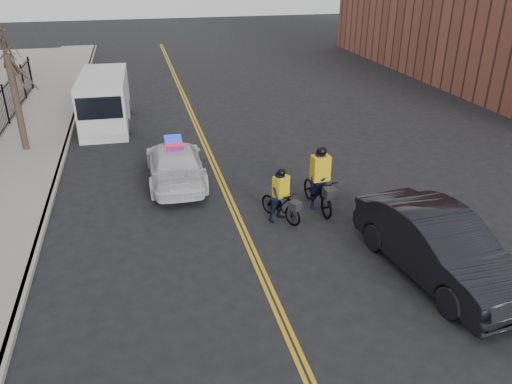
{
  "coord_description": "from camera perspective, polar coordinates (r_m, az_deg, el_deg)",
  "views": [
    {
      "loc": [
        -2.77,
        -11.92,
        7.66
      ],
      "look_at": [
        0.4,
        1.09,
        1.3
      ],
      "focal_mm": 35.0,
      "sensor_mm": 36.0,
      "label": 1
    }
  ],
  "objects": [
    {
      "name": "cyclist_near",
      "position": [
        16.54,
        7.26,
        0.52
      ],
      "size": [
        0.91,
        2.27,
        2.18
      ],
      "rotation": [
        0.0,
        0.0,
        0.06
      ],
      "color": "black",
      "rests_on": "ground"
    },
    {
      "name": "center_line_right",
      "position": [
        21.53,
        -5.2,
        4.47
      ],
      "size": [
        0.1,
        60.0,
        0.01
      ],
      "primitive_type": "cube",
      "color": "#C18E16",
      "rests_on": "ground"
    },
    {
      "name": "police_cruiser",
      "position": [
        18.69,
        -9.22,
        3.29
      ],
      "size": [
        2.11,
        5.02,
        1.61
      ],
      "rotation": [
        0.0,
        0.0,
        3.13
      ],
      "color": "silver",
      "rests_on": "ground"
    },
    {
      "name": "center_line_left",
      "position": [
        21.51,
        -5.62,
        4.43
      ],
      "size": [
        0.1,
        60.0,
        0.01
      ],
      "primitive_type": "cube",
      "color": "#C18E16",
      "rests_on": "ground"
    },
    {
      "name": "ground",
      "position": [
        14.44,
        -0.52,
        -6.64
      ],
      "size": [
        120.0,
        120.0,
        0.0
      ],
      "primitive_type": "plane",
      "color": "black",
      "rests_on": "ground"
    },
    {
      "name": "dark_sedan",
      "position": [
        13.79,
        20.14,
        -5.78
      ],
      "size": [
        2.52,
        5.56,
        1.77
      ],
      "primitive_type": "imported",
      "rotation": [
        0.0,
        0.0,
        0.12
      ],
      "color": "black",
      "rests_on": "ground"
    },
    {
      "name": "curb",
      "position": [
        21.56,
        -21.39,
        2.99
      ],
      "size": [
        0.2,
        60.0,
        0.15
      ],
      "primitive_type": "cube",
      "color": "gray",
      "rests_on": "ground"
    },
    {
      "name": "cyclist_far",
      "position": [
        15.72,
        2.86,
        -0.92
      ],
      "size": [
        1.27,
        1.78,
        1.77
      ],
      "rotation": [
        0.0,
        0.0,
        0.49
      ],
      "color": "black",
      "rests_on": "ground"
    },
    {
      "name": "cargo_van",
      "position": [
        25.77,
        -16.9,
        9.81
      ],
      "size": [
        2.44,
        5.96,
        2.47
      ],
      "rotation": [
        0.0,
        0.0,
        -0.03
      ],
      "color": "silver",
      "rests_on": "ground"
    },
    {
      "name": "sidewalk",
      "position": [
        21.84,
        -25.26,
        2.55
      ],
      "size": [
        3.0,
        60.0,
        0.15
      ],
      "primitive_type": "cube",
      "color": "gray",
      "rests_on": "ground"
    },
    {
      "name": "street_tree",
      "position": [
        22.83,
        -26.32,
        12.45
      ],
      "size": [
        3.2,
        3.2,
        4.8
      ],
      "color": "#33271E",
      "rests_on": "sidewalk"
    }
  ]
}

